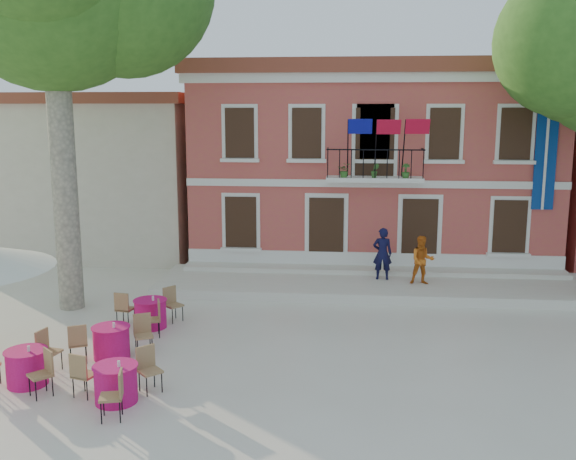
# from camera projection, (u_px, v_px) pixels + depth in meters

# --- Properties ---
(ground) EXTENTS (90.00, 90.00, 0.00)m
(ground) POSITION_uv_depth(u_px,v_px,m) (302.00, 334.00, 16.78)
(ground) COLOR beige
(ground) RESTS_ON ground
(main_building) EXTENTS (13.50, 9.59, 7.50)m
(main_building) POSITION_uv_depth(u_px,v_px,m) (370.00, 161.00, 25.68)
(main_building) COLOR #BB4347
(main_building) RESTS_ON ground
(neighbor_west) EXTENTS (9.40, 9.40, 6.40)m
(neighbor_west) POSITION_uv_depth(u_px,v_px,m) (103.00, 170.00, 27.83)
(neighbor_west) COLOR beige
(neighbor_west) RESTS_ON ground
(terrace) EXTENTS (14.00, 3.40, 0.30)m
(terrace) POSITION_uv_depth(u_px,v_px,m) (373.00, 285.00, 20.87)
(terrace) COLOR silver
(terrace) RESTS_ON ground
(pedestrian_navy) EXTENTS (0.63, 0.41, 1.72)m
(pedestrian_navy) POSITION_uv_depth(u_px,v_px,m) (382.00, 254.00, 20.91)
(pedestrian_navy) COLOR black
(pedestrian_navy) RESTS_ON terrace
(pedestrian_orange) EXTENTS (0.78, 0.62, 1.56)m
(pedestrian_orange) POSITION_uv_depth(u_px,v_px,m) (422.00, 260.00, 20.33)
(pedestrian_orange) COLOR orange
(pedestrian_orange) RESTS_ON terrace
(cafe_table_0) EXTENTS (1.76, 1.84, 0.95)m
(cafe_table_0) POSITION_uv_depth(u_px,v_px,m) (150.00, 312.00, 17.19)
(cafe_table_0) COLOR #D01377
(cafe_table_0) RESTS_ON ground
(cafe_table_1) EXTENTS (1.82, 1.80, 0.95)m
(cafe_table_1) POSITION_uv_depth(u_px,v_px,m) (116.00, 382.00, 12.77)
(cafe_table_1) COLOR #D01377
(cafe_table_1) RESTS_ON ground
(cafe_table_2) EXTENTS (1.83, 1.79, 0.95)m
(cafe_table_2) POSITION_uv_depth(u_px,v_px,m) (27.00, 366.00, 13.57)
(cafe_table_2) COLOR #D01377
(cafe_table_2) RESTS_ON ground
(cafe_table_3) EXTENTS (1.91, 1.21, 0.95)m
(cafe_table_3) POSITION_uv_depth(u_px,v_px,m) (111.00, 341.00, 15.06)
(cafe_table_3) COLOR #D01377
(cafe_table_3) RESTS_ON ground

